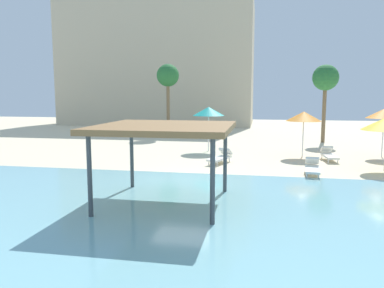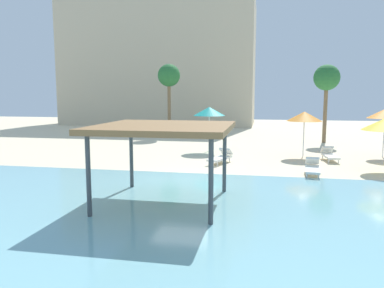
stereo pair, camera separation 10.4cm
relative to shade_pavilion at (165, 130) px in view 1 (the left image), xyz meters
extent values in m
plane|color=beige|center=(-0.12, 3.20, -2.44)|extent=(80.00, 80.00, 0.00)
cube|color=#7AB7C1|center=(-0.12, -2.05, -2.42)|extent=(44.00, 13.50, 0.04)
cylinder|color=#42474C|center=(-1.78, 1.78, -1.23)|extent=(0.14, 0.14, 2.42)
cylinder|color=#42474C|center=(1.78, 1.78, -1.23)|extent=(0.14, 0.14, 2.42)
cylinder|color=#42474C|center=(-1.78, -1.78, -1.23)|extent=(0.14, 0.14, 2.42)
cylinder|color=#42474C|center=(1.78, -1.78, -1.23)|extent=(0.14, 0.14, 2.42)
cube|color=olive|center=(0.00, 0.00, 0.07)|extent=(4.26, 4.26, 0.18)
cylinder|color=silver|center=(-0.22, 11.69, -1.31)|extent=(0.06, 0.06, 2.26)
cone|color=teal|center=(-0.22, 11.69, 0.09)|extent=(1.99, 1.99, 0.55)
cylinder|color=silver|center=(9.93, 11.32, -1.33)|extent=(0.06, 0.06, 2.23)
cone|color=orange|center=(9.93, 11.32, 0.06)|extent=(1.98, 1.98, 0.55)
cylinder|color=silver|center=(5.43, 10.54, -1.41)|extent=(0.06, 0.06, 2.07)
cone|color=orange|center=(5.43, 10.54, -0.10)|extent=(1.98, 1.98, 0.54)
cylinder|color=white|center=(7.02, 8.65, -2.33)|extent=(0.05, 0.05, 0.22)
cylinder|color=white|center=(6.55, 8.61, -2.33)|extent=(0.05, 0.05, 0.22)
cylinder|color=white|center=(6.92, 10.09, -2.33)|extent=(0.05, 0.05, 0.22)
cylinder|color=white|center=(6.44, 10.05, -2.33)|extent=(0.05, 0.05, 0.22)
cube|color=white|center=(6.73, 9.35, -2.17)|extent=(0.73, 1.84, 0.10)
cube|color=white|center=(6.67, 10.09, -1.90)|extent=(0.64, 0.55, 0.40)
cylinder|color=white|center=(5.49, 4.66, -2.33)|extent=(0.05, 0.05, 0.22)
cylinder|color=white|center=(5.01, 4.71, -2.33)|extent=(0.05, 0.05, 0.22)
cylinder|color=white|center=(5.63, 6.10, -2.33)|extent=(0.05, 0.05, 0.22)
cylinder|color=white|center=(5.16, 6.14, -2.33)|extent=(0.05, 0.05, 0.22)
cube|color=white|center=(5.32, 5.40, -2.17)|extent=(0.77, 1.85, 0.10)
cube|color=white|center=(5.40, 6.14, -1.90)|extent=(0.65, 0.56, 0.40)
cylinder|color=white|center=(0.92, 6.75, -2.33)|extent=(0.05, 0.05, 0.22)
cylinder|color=white|center=(0.47, 6.91, -2.33)|extent=(0.05, 0.05, 0.22)
cylinder|color=white|center=(1.41, 8.10, -2.33)|extent=(0.05, 0.05, 0.22)
cylinder|color=white|center=(0.96, 8.26, -2.33)|extent=(0.05, 0.05, 0.22)
cube|color=white|center=(0.94, 7.50, -2.17)|extent=(1.18, 1.90, 0.10)
cube|color=white|center=(1.19, 8.20, -1.90)|extent=(0.74, 0.68, 0.40)
cylinder|color=brown|center=(7.63, 17.55, -0.21)|extent=(0.28, 0.28, 4.46)
sphere|color=#286B33|center=(7.63, 17.55, 2.37)|extent=(1.90, 1.90, 1.90)
cylinder|color=brown|center=(-4.84, 19.60, -0.02)|extent=(0.28, 0.28, 4.85)
sphere|color=#286B33|center=(-4.84, 19.60, 2.76)|extent=(1.90, 1.90, 1.90)
cube|color=beige|center=(-9.44, 33.65, 4.75)|extent=(22.74, 9.84, 14.39)
camera|label=1|loc=(3.02, -11.52, 1.11)|focal=34.81mm
camera|label=2|loc=(3.12, -11.50, 1.11)|focal=34.81mm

